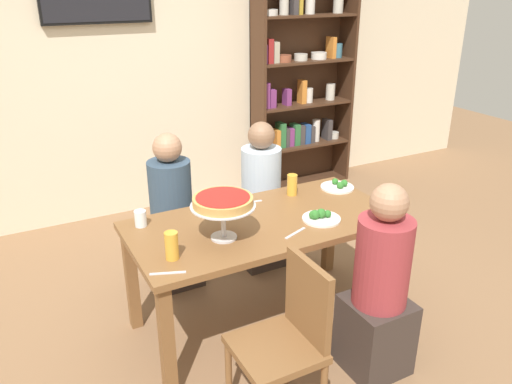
{
  "coord_description": "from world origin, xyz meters",
  "views": [
    {
      "loc": [
        -1.35,
        -2.45,
        2.1
      ],
      "look_at": [
        0.0,
        0.1,
        0.89
      ],
      "focal_mm": 35.65,
      "sensor_mm": 36.0,
      "label": 1
    }
  ],
  "objects_px": {
    "chair_near_left": "(288,335)",
    "salad_plate_near_diner": "(338,186)",
    "diner_far_right": "(261,205)",
    "cutlery_knife_far": "(168,273)",
    "diner_near_right": "(379,295)",
    "cutlery_fork_far": "(212,211)",
    "deep_dish_pizza_stand": "(223,204)",
    "diner_far_left": "(172,222)",
    "cutlery_knife_near": "(295,233)",
    "water_glass_clear_near": "(141,218)",
    "cutlery_fork_near": "(249,202)",
    "beer_glass_amber_tall": "(172,246)",
    "salad_plate_far_diner": "(320,217)",
    "dining_table": "(264,234)",
    "beer_glass_amber_short": "(292,185)",
    "bookshelf": "(300,83)"
  },
  "relations": [
    {
      "from": "deep_dish_pizza_stand",
      "to": "cutlery_knife_far",
      "type": "distance_m",
      "value": 0.51
    },
    {
      "from": "diner_far_left",
      "to": "beer_glass_amber_tall",
      "type": "bearing_deg",
      "value": -18.25
    },
    {
      "from": "deep_dish_pizza_stand",
      "to": "beer_glass_amber_short",
      "type": "xyz_separation_m",
      "value": [
        0.67,
        0.36,
        -0.14
      ]
    },
    {
      "from": "salad_plate_near_diner",
      "to": "cutlery_knife_near",
      "type": "height_order",
      "value": "salad_plate_near_diner"
    },
    {
      "from": "beer_glass_amber_tall",
      "to": "cutlery_fork_near",
      "type": "height_order",
      "value": "beer_glass_amber_tall"
    },
    {
      "from": "bookshelf",
      "to": "cutlery_fork_far",
      "type": "relative_size",
      "value": 12.29
    },
    {
      "from": "salad_plate_far_diner",
      "to": "cutlery_knife_far",
      "type": "distance_m",
      "value": 1.03
    },
    {
      "from": "water_glass_clear_near",
      "to": "salad_plate_far_diner",
      "type": "bearing_deg",
      "value": -23.59
    },
    {
      "from": "diner_far_right",
      "to": "cutlery_knife_far",
      "type": "bearing_deg",
      "value": -46.97
    },
    {
      "from": "cutlery_knife_near",
      "to": "cutlery_knife_far",
      "type": "relative_size",
      "value": 1.0
    },
    {
      "from": "dining_table",
      "to": "diner_far_right",
      "type": "relative_size",
      "value": 1.43
    },
    {
      "from": "diner_far_right",
      "to": "diner_near_right",
      "type": "bearing_deg",
      "value": 0.05
    },
    {
      "from": "chair_near_left",
      "to": "cutlery_fork_far",
      "type": "relative_size",
      "value": 4.83
    },
    {
      "from": "beer_glass_amber_short",
      "to": "deep_dish_pizza_stand",
      "type": "bearing_deg",
      "value": -151.97
    },
    {
      "from": "dining_table",
      "to": "salad_plate_far_diner",
      "type": "distance_m",
      "value": 0.36
    },
    {
      "from": "salad_plate_far_diner",
      "to": "diner_far_left",
      "type": "bearing_deg",
      "value": 126.22
    },
    {
      "from": "chair_near_left",
      "to": "salad_plate_near_diner",
      "type": "bearing_deg",
      "value": -46.03
    },
    {
      "from": "dining_table",
      "to": "beer_glass_amber_short",
      "type": "relative_size",
      "value": 11.38
    },
    {
      "from": "diner_far_left",
      "to": "cutlery_knife_far",
      "type": "bearing_deg",
      "value": -19.59
    },
    {
      "from": "diner_near_right",
      "to": "salad_plate_far_diner",
      "type": "distance_m",
      "value": 0.59
    },
    {
      "from": "deep_dish_pizza_stand",
      "to": "water_glass_clear_near",
      "type": "xyz_separation_m",
      "value": [
        -0.37,
        0.37,
        -0.17
      ]
    },
    {
      "from": "chair_near_left",
      "to": "beer_glass_amber_tall",
      "type": "bearing_deg",
      "value": 34.87
    },
    {
      "from": "diner_far_right",
      "to": "salad_plate_near_diner",
      "type": "bearing_deg",
      "value": 36.4
    },
    {
      "from": "cutlery_fork_near",
      "to": "cutlery_fork_far",
      "type": "distance_m",
      "value": 0.27
    },
    {
      "from": "diner_far_right",
      "to": "cutlery_fork_near",
      "type": "relative_size",
      "value": 6.39
    },
    {
      "from": "cutlery_knife_near",
      "to": "beer_glass_amber_tall",
      "type": "bearing_deg",
      "value": 154.18
    },
    {
      "from": "chair_near_left",
      "to": "beer_glass_amber_short",
      "type": "distance_m",
      "value": 1.22
    },
    {
      "from": "diner_near_right",
      "to": "cutlery_knife_far",
      "type": "height_order",
      "value": "diner_near_right"
    },
    {
      "from": "dining_table",
      "to": "cutlery_knife_far",
      "type": "xyz_separation_m",
      "value": [
        -0.72,
        -0.31,
        0.1
      ]
    },
    {
      "from": "diner_far_right",
      "to": "cutlery_knife_far",
      "type": "height_order",
      "value": "diner_far_right"
    },
    {
      "from": "diner_far_left",
      "to": "beer_glass_amber_tall",
      "type": "distance_m",
      "value": 1.01
    },
    {
      "from": "cutlery_knife_near",
      "to": "diner_near_right",
      "type": "bearing_deg",
      "value": -78.57
    },
    {
      "from": "salad_plate_far_diner",
      "to": "diner_far_right",
      "type": "bearing_deg",
      "value": 86.63
    },
    {
      "from": "salad_plate_near_diner",
      "to": "beer_glass_amber_short",
      "type": "relative_size",
      "value": 1.62
    },
    {
      "from": "bookshelf",
      "to": "cutlery_knife_far",
      "type": "height_order",
      "value": "bookshelf"
    },
    {
      "from": "salad_plate_near_diner",
      "to": "cutlery_fork_near",
      "type": "bearing_deg",
      "value": 173.94
    },
    {
      "from": "cutlery_fork_near",
      "to": "beer_glass_amber_tall",
      "type": "bearing_deg",
      "value": 43.22
    },
    {
      "from": "dining_table",
      "to": "water_glass_clear_near",
      "type": "xyz_separation_m",
      "value": [
        -0.68,
        0.27,
        0.15
      ]
    },
    {
      "from": "diner_far_left",
      "to": "salad_plate_far_diner",
      "type": "distance_m",
      "value": 1.13
    },
    {
      "from": "deep_dish_pizza_stand",
      "to": "salad_plate_near_diner",
      "type": "height_order",
      "value": "deep_dish_pizza_stand"
    },
    {
      "from": "dining_table",
      "to": "beer_glass_amber_tall",
      "type": "height_order",
      "value": "beer_glass_amber_tall"
    },
    {
      "from": "beer_glass_amber_tall",
      "to": "diner_far_left",
      "type": "bearing_deg",
      "value": 71.75
    },
    {
      "from": "beer_glass_amber_tall",
      "to": "bookshelf",
      "type": "bearing_deg",
      "value": 45.23
    },
    {
      "from": "chair_near_left",
      "to": "salad_plate_near_diner",
      "type": "xyz_separation_m",
      "value": [
        0.97,
        0.94,
        0.27
      ]
    },
    {
      "from": "diner_near_right",
      "to": "cutlery_fork_far",
      "type": "height_order",
      "value": "diner_near_right"
    },
    {
      "from": "diner_far_left",
      "to": "beer_glass_amber_tall",
      "type": "relative_size",
      "value": 7.49
    },
    {
      "from": "water_glass_clear_near",
      "to": "diner_near_right",
      "type": "bearing_deg",
      "value": -42.43
    },
    {
      "from": "cutlery_fork_far",
      "to": "chair_near_left",
      "type": "bearing_deg",
      "value": 86.14
    },
    {
      "from": "diner_near_right",
      "to": "cutlery_fork_far",
      "type": "relative_size",
      "value": 6.39
    },
    {
      "from": "diner_far_left",
      "to": "chair_near_left",
      "type": "relative_size",
      "value": 1.32
    }
  ]
}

